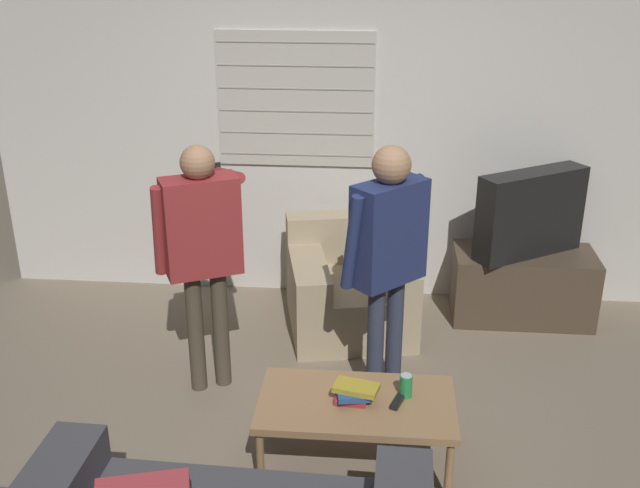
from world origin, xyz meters
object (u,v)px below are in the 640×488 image
book_stack (354,393)px  soda_can (406,386)px  coffee_table (356,408)px  person_left_standing (202,240)px  tv (530,213)px  spare_remote (397,402)px  person_right_standing (387,245)px  armchair_beige (349,287)px

book_stack → soda_can: 0.28m
coffee_table → book_stack: 0.09m
person_left_standing → soda_can: person_left_standing is taller
book_stack → soda_can: soda_can is taller
tv → spare_remote: (-0.93, -1.82, -0.39)m
book_stack → spare_remote: size_ratio=1.83×
person_right_standing → book_stack: person_right_standing is taller
spare_remote → person_right_standing: bearing=115.9°
armchair_beige → book_stack: bearing=82.1°
coffee_table → person_left_standing: bearing=142.6°
person_left_standing → book_stack: 1.29m
book_stack → soda_can: bearing=14.5°
person_left_standing → book_stack: (0.93, -0.72, -0.52)m
coffee_table → spare_remote: 0.22m
person_left_standing → person_right_standing: bearing=-28.3°
person_right_standing → coffee_table: bearing=-145.6°
person_left_standing → soda_can: size_ratio=12.38×
person_left_standing → person_right_standing: (1.08, -0.04, 0.02)m
soda_can → spare_remote: bearing=-119.3°
person_left_standing → armchair_beige: bearing=20.3°
person_left_standing → spare_remote: bearing=-58.2°
tv → book_stack: (-1.16, -1.81, -0.35)m
coffee_table → book_stack: book_stack is taller
person_left_standing → person_right_standing: 1.08m
person_right_standing → spare_remote: bearing=-128.1°
book_stack → person_right_standing: bearing=77.5°
book_stack → person_left_standing: bearing=142.2°
armchair_beige → soda_can: bearing=92.1°
armchair_beige → coffee_table: 1.59m
tv → person_right_standing: 1.53m
tv → spare_remote: bearing=30.2°
spare_remote → book_stack: bearing=-161.9°
coffee_table → book_stack: size_ratio=4.08×
tv → book_stack: tv is taller
armchair_beige → tv: bearing=178.4°
coffee_table → soda_can: (0.25, 0.07, 0.10)m
tv → person_right_standing: size_ratio=0.51×
armchair_beige → person_left_standing: 1.38m
person_left_standing → soda_can: 1.45m
soda_can → tv: bearing=62.9°
person_left_standing → person_right_standing: person_right_standing is taller
coffee_table → person_right_standing: 0.94m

